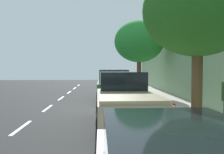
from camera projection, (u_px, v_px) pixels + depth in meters
ground at (107, 107)px, 13.56m from camera, size 58.67×58.67×0.00m
sidewalk at (166, 105)px, 13.68m from camera, size 3.12×36.67×0.14m
curb_edge at (136, 105)px, 13.61m from camera, size 0.16×36.67×0.14m
lane_stripe_centre at (48, 108)px, 13.01m from camera, size 0.14×35.80×0.01m
lane_stripe_bike_edge at (109, 106)px, 13.56m from camera, size 0.12×36.67×0.01m
building_facade at (199, 55)px, 13.64m from camera, size 0.50×36.67×5.58m
parked_pickup_tan_second at (125, 102)px, 8.95m from camera, size 2.11×5.34×1.95m
parked_suv_green_mid at (113, 85)px, 15.46m from camera, size 1.98×4.71×1.99m
bicycle_at_curb at (120, 90)px, 19.73m from camera, size 1.71×0.46×0.74m
cyclist_with_backpack at (123, 81)px, 19.25m from camera, size 0.47×0.60×1.78m
street_tree_mid_block at (198, 11)px, 7.23m from camera, size 3.21×3.21×4.98m
street_tree_far_end at (139, 42)px, 18.85m from camera, size 3.74×3.74×5.53m
fire_hydrant at (173, 116)px, 8.04m from camera, size 0.22×0.22×0.84m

